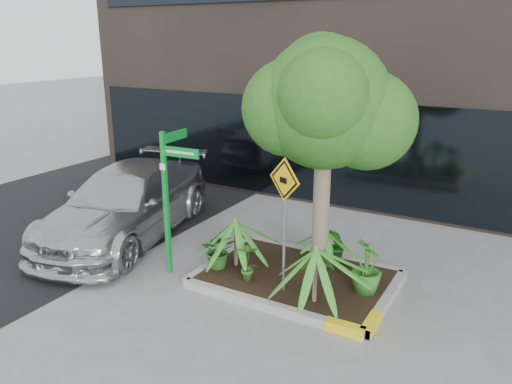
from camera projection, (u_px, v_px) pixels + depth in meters
The scene contains 14 objects.
ground at pixel (278, 286), 8.67m from camera, with size 80.00×80.00×0.00m, color gray.
asphalt_road at pixel (33, 221), 11.74m from camera, with size 7.00×80.00×0.01m, color black.
planter at pixel (297, 278), 8.76m from camera, with size 3.35×2.36×0.15m.
tree at pixel (326, 104), 8.23m from camera, with size 2.83×2.51×4.24m.
palm_front at pixel (316, 249), 7.64m from camera, with size 1.07×1.07×1.19m.
palm_left at pixel (236, 221), 8.90m from camera, with size 1.03×1.03×1.14m.
palm_back at pixel (325, 231), 9.06m from camera, with size 0.76×0.76×0.85m.
parked_car at pixel (127, 203), 10.70m from camera, with size 2.09×5.13×1.49m, color #BAB9BE.
shrub_a at pixel (219, 250), 8.97m from camera, with size 0.60×0.60×0.67m, color #255719.
shrub_b at pixel (367, 267), 8.07m from camera, with size 0.50×0.50×0.89m, color #2A6F21.
shrub_c at pixel (248, 261), 8.48m from camera, with size 0.37×0.37×0.70m, color #2C601D.
shrub_d at pixel (337, 246), 9.14m from camera, with size 0.37×0.37×0.68m, color #1D621C.
street_sign_post at pixel (169, 188), 8.75m from camera, with size 0.78×0.77×2.62m.
cattle_sign at pixel (284, 203), 7.78m from camera, with size 0.64×0.29×2.25m.
Camera 1 is at (3.51, -6.97, 4.14)m, focal length 35.00 mm.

